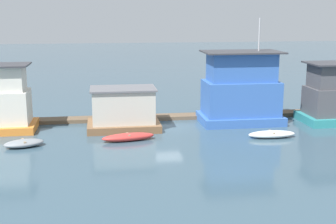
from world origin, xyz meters
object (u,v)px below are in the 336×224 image
houseboat_orange (0,102)px  mooring_post_centre (110,113)px  dinghy_grey (24,143)px  houseboat_brown (123,110)px  houseboat_blue (241,91)px  dinghy_white (272,134)px  dinghy_red (128,137)px

houseboat_orange → mooring_post_centre: size_ratio=3.16×
houseboat_orange → dinghy_grey: (2.37, -4.76, -2.01)m
houseboat_brown → houseboat_blue: (9.56, 0.70, 1.10)m
dinghy_white → mooring_post_centre: size_ratio=2.10×
dinghy_white → dinghy_red: bearing=176.5°
dinghy_white → mooring_post_centre: 13.01m
dinghy_grey → mooring_post_centre: (5.95, 5.97, 0.58)m
houseboat_orange → dinghy_grey: houseboat_orange is taller
houseboat_orange → dinghy_white: 20.48m
houseboat_orange → houseboat_brown: 9.36m
houseboat_orange → houseboat_brown: bearing=-4.6°
houseboat_blue → dinghy_red: bearing=-155.9°
houseboat_blue → dinghy_red: 10.59m
houseboat_brown → mooring_post_centre: (-0.97, 1.97, -0.69)m
houseboat_blue → dinghy_white: houseboat_blue is taller
houseboat_orange → dinghy_grey: 5.68m
houseboat_orange → dinghy_white: (19.78, -4.91, -2.00)m
houseboat_blue → dinghy_grey: bearing=-164.1°
houseboat_brown → dinghy_red: 3.73m
dinghy_grey → dinghy_white: bearing=-0.5°
dinghy_grey → dinghy_red: dinghy_red is taller
dinghy_red → dinghy_white: bearing=-3.5°
houseboat_orange → mooring_post_centre: (8.32, 1.21, -1.43)m
dinghy_red → dinghy_white: size_ratio=1.12×
houseboat_brown → dinghy_white: size_ratio=1.60×
dinghy_grey → dinghy_red: size_ratio=0.75×
houseboat_orange → dinghy_white: bearing=-13.9°
dinghy_red → mooring_post_centre: size_ratio=2.35×
houseboat_blue → mooring_post_centre: size_ratio=5.12×
mooring_post_centre → houseboat_blue: bearing=-6.8°
houseboat_brown → mooring_post_centre: size_ratio=3.37×
houseboat_blue → dinghy_red: size_ratio=2.18×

